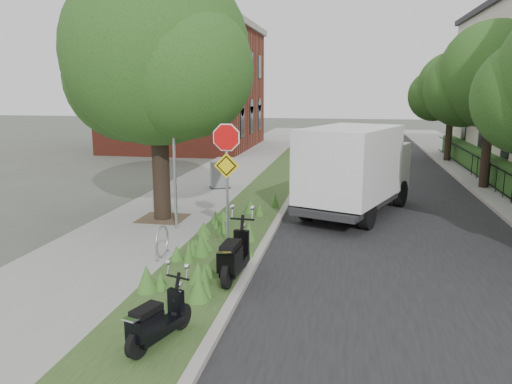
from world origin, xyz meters
TOP-DOWN VIEW (x-y plane):
  - ground at (0.00, 0.00)m, footprint 120.00×120.00m
  - sidewalk_near at (-4.25, 10.00)m, footprint 3.50×60.00m
  - verge at (-1.50, 10.00)m, footprint 2.00×60.00m
  - kerb_near at (-0.50, 10.00)m, footprint 0.20×60.00m
  - road at (3.00, 10.00)m, footprint 7.00×60.00m
  - kerb_far at (6.50, 10.00)m, footprint 0.20×60.00m
  - street_tree_main at (-4.08, 2.86)m, footprint 6.21×5.54m
  - bare_post at (-3.20, 1.80)m, footprint 0.08×0.08m
  - bike_hoop at (-2.70, -0.60)m, footprint 0.06×0.78m
  - sign_assembly at (-1.40, 0.58)m, footprint 0.94×0.08m
  - fence_far at (7.20, 10.00)m, footprint 0.04×24.00m
  - hedge_far at (7.90, 10.00)m, footprint 1.00×24.00m
  - brick_building at (-9.50, 22.00)m, footprint 9.40×10.40m
  - far_tree_b at (6.94, 10.05)m, footprint 4.83×4.31m
  - far_tree_c at (6.94, 18.04)m, footprint 4.37×3.89m
  - scooter_near at (-0.71, -1.74)m, footprint 0.42×1.82m
  - scooter_far at (-1.28, -4.66)m, footprint 0.62×1.46m
  - box_truck at (1.80, 4.86)m, footprint 3.87×5.81m
  - utility_cabinet at (-3.51, 7.85)m, footprint 0.94×0.81m

SIDE VIEW (x-z plane):
  - ground at x=0.00m, z-range 0.00..0.00m
  - road at x=3.00m, z-range 0.00..0.01m
  - sidewalk_near at x=-4.25m, z-range 0.00..0.12m
  - verge at x=-1.50m, z-range 0.00..0.12m
  - kerb_near at x=-0.50m, z-range 0.00..0.13m
  - kerb_far at x=6.50m, z-range 0.00..0.13m
  - scooter_far at x=-1.28m, z-range 0.11..0.83m
  - bike_hoop at x=-2.70m, z-range 0.11..0.88m
  - scooter_near at x=-0.71m, z-range 0.11..0.97m
  - utility_cabinet at x=-3.51m, z-range 0.10..1.16m
  - fence_far at x=7.20m, z-range 0.17..1.17m
  - hedge_far at x=7.90m, z-range 0.12..1.22m
  - box_truck at x=1.80m, z-range 0.37..2.83m
  - bare_post at x=-3.20m, z-range 0.12..4.12m
  - sign_assembly at x=-1.40m, z-range 0.72..3.94m
  - far_tree_c at x=6.94m, z-range 0.99..6.92m
  - brick_building at x=-9.50m, z-range 0.06..8.36m
  - far_tree_b at x=6.94m, z-range 1.09..7.65m
  - street_tree_main at x=-4.08m, z-range 0.97..8.63m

